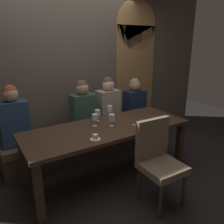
# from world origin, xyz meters

# --- Properties ---
(ground) EXTENTS (9.00, 9.00, 0.00)m
(ground) POSITION_xyz_m (0.00, 0.00, 0.00)
(ground) COLOR black
(back_wall_tiled) EXTENTS (6.00, 0.12, 3.00)m
(back_wall_tiled) POSITION_xyz_m (0.00, 1.22, 1.50)
(back_wall_tiled) COLOR brown
(back_wall_tiled) RESTS_ON ground
(arched_door) EXTENTS (0.90, 0.05, 2.55)m
(arched_door) POSITION_xyz_m (1.35, 1.15, 1.36)
(arched_door) COLOR olive
(arched_door) RESTS_ON ground
(dining_table) EXTENTS (2.20, 0.84, 0.74)m
(dining_table) POSITION_xyz_m (0.00, 0.00, 0.65)
(dining_table) COLOR #342217
(dining_table) RESTS_ON ground
(banquette_bench) EXTENTS (2.50, 0.44, 0.45)m
(banquette_bench) POSITION_xyz_m (0.00, 0.70, 0.23)
(banquette_bench) COLOR #40352A
(banquette_bench) RESTS_ON ground
(chair_near_side) EXTENTS (0.46, 0.46, 0.98)m
(chair_near_side) POSITION_xyz_m (0.22, -0.72, 0.56)
(chair_near_side) COLOR #3D281C
(chair_near_side) RESTS_ON ground
(diner_redhead) EXTENTS (0.36, 0.24, 0.83)m
(diner_redhead) POSITION_xyz_m (-1.02, 0.73, 0.84)
(diner_redhead) COLOR navy
(diner_redhead) RESTS_ON banquette_bench
(diner_bearded) EXTENTS (0.36, 0.24, 0.81)m
(diner_bearded) POSITION_xyz_m (-0.02, 0.69, 0.83)
(diner_bearded) COLOR #2D473D
(diner_bearded) RESTS_ON banquette_bench
(diner_far_end) EXTENTS (0.36, 0.24, 0.81)m
(diner_far_end) POSITION_xyz_m (0.45, 0.71, 0.84)
(diner_far_end) COLOR #9E9384
(diner_far_end) RESTS_ON banquette_bench
(diner_near_end) EXTENTS (0.36, 0.24, 0.75)m
(diner_near_end) POSITION_xyz_m (1.01, 0.71, 0.80)
(diner_near_end) COLOR #192342
(diner_near_end) RESTS_ON banquette_bench
(wine_glass_near_right) EXTENTS (0.08, 0.08, 0.16)m
(wine_glass_near_right) POSITION_xyz_m (-0.01, 0.26, 0.86)
(wine_glass_near_right) COLOR silver
(wine_glass_near_right) RESTS_ON dining_table
(wine_glass_center_back) EXTENTS (0.08, 0.08, 0.16)m
(wine_glass_center_back) POSITION_xyz_m (0.05, -0.02, 0.85)
(wine_glass_center_back) COLOR silver
(wine_glass_center_back) RESTS_ON dining_table
(wine_glass_far_right) EXTENTS (0.08, 0.08, 0.16)m
(wine_glass_far_right) POSITION_xyz_m (-0.13, 0.11, 0.86)
(wine_glass_far_right) COLOR silver
(wine_glass_far_right) RESTS_ON dining_table
(wine_glass_near_left) EXTENTS (0.08, 0.08, 0.16)m
(wine_glass_near_left) POSITION_xyz_m (0.25, 0.34, 0.85)
(wine_glass_near_left) COLOR silver
(wine_glass_near_left) RESTS_ON dining_table
(espresso_cup) EXTENTS (0.12, 0.12, 0.06)m
(espresso_cup) POSITION_xyz_m (-0.34, -0.28, 0.77)
(espresso_cup) COLOR white
(espresso_cup) RESTS_ON dining_table
(fork_on_table) EXTENTS (0.05, 0.17, 0.01)m
(fork_on_table) POSITION_xyz_m (0.34, -0.21, 0.74)
(fork_on_table) COLOR silver
(fork_on_table) RESTS_ON dining_table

